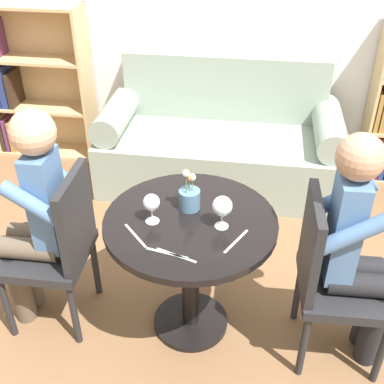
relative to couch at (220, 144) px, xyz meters
name	(u,v)px	position (x,y,z in m)	size (l,w,h in m)	color
ground_plane	(191,323)	(0.00, -1.50, -0.31)	(16.00, 16.00, 0.00)	brown
round_table	(190,247)	(0.00, -1.50, 0.23)	(0.82, 0.82, 0.71)	black
couch	(220,144)	(0.00, 0.00, 0.00)	(1.79, 0.80, 0.92)	gray
bookshelf_left	(24,82)	(-1.66, 0.27, 0.30)	(0.90, 0.28, 1.24)	tan
chair_left	(58,245)	(-0.67, -1.53, 0.18)	(0.43, 0.43, 0.90)	#232326
chair_right	(331,275)	(0.67, -1.55, 0.18)	(0.44, 0.44, 0.90)	#232326
person_left	(35,217)	(-0.76, -1.53, 0.35)	(0.42, 0.34, 1.22)	brown
person_right	(357,251)	(0.76, -1.55, 0.34)	(0.43, 0.35, 1.22)	black
wine_glass_left	(151,203)	(-0.17, -1.55, 0.50)	(0.08, 0.08, 0.15)	white
wine_glass_right	(222,207)	(0.15, -1.54, 0.51)	(0.09, 0.09, 0.16)	white
flower_vase	(189,197)	(-0.02, -1.41, 0.46)	(0.10, 0.10, 0.22)	slate
knife_left_setting	(176,255)	(-0.02, -1.76, 0.40)	(0.18, 0.07, 0.00)	silver
fork_left_setting	(167,253)	(-0.06, -1.76, 0.40)	(0.19, 0.05, 0.00)	silver
knife_right_setting	(236,241)	(0.22, -1.63, 0.40)	(0.10, 0.17, 0.00)	silver
fork_right_setting	(135,235)	(-0.22, -1.66, 0.40)	(0.13, 0.15, 0.00)	silver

